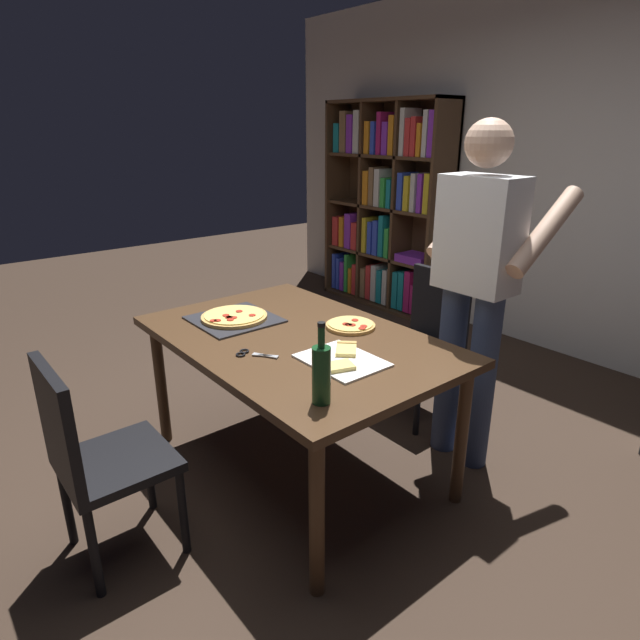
% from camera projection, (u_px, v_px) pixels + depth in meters
% --- Properties ---
extents(ground_plane, '(12.00, 12.00, 0.00)m').
position_uv_depth(ground_plane, '(298.00, 466.00, 2.85)').
color(ground_plane, '#38281E').
extents(back_wall, '(6.40, 0.10, 2.80)m').
position_uv_depth(back_wall, '(578.00, 171.00, 3.91)').
color(back_wall, silver).
rests_on(back_wall, ground_plane).
extents(dining_table, '(1.55, 1.02, 0.75)m').
position_uv_depth(dining_table, '(296.00, 350.00, 2.62)').
color(dining_table, '#4C331E').
rests_on(dining_table, ground_plane).
extents(chair_near_camera, '(0.42, 0.42, 0.90)m').
position_uv_depth(chair_near_camera, '(93.00, 452.00, 2.08)').
color(chair_near_camera, black).
rests_on(chair_near_camera, ground_plane).
extents(chair_far_side, '(0.42, 0.42, 0.90)m').
position_uv_depth(chair_far_side, '(427.00, 334.00, 3.27)').
color(chair_far_side, black).
rests_on(chair_far_side, ground_plane).
extents(bookshelf, '(1.40, 0.35, 1.95)m').
position_uv_depth(bookshelf, '(387.00, 210.00, 5.17)').
color(bookshelf, '#513823').
rests_on(bookshelf, ground_plane).
extents(person_serving_pizza, '(0.55, 0.54, 1.75)m').
position_uv_depth(person_serving_pizza, '(477.00, 280.00, 2.64)').
color(person_serving_pizza, '#38476B').
rests_on(person_serving_pizza, ground_plane).
extents(pepperoni_pizza_on_tray, '(0.41, 0.41, 0.04)m').
position_uv_depth(pepperoni_pizza_on_tray, '(234.00, 317.00, 2.80)').
color(pepperoni_pizza_on_tray, '#2D2D33').
rests_on(pepperoni_pizza_on_tray, dining_table).
extents(pizza_slices_on_towel, '(0.36, 0.32, 0.03)m').
position_uv_depth(pizza_slices_on_towel, '(341.00, 359.00, 2.31)').
color(pizza_slices_on_towel, white).
rests_on(pizza_slices_on_towel, dining_table).
extents(wine_bottle, '(0.07, 0.07, 0.32)m').
position_uv_depth(wine_bottle, '(321.00, 373.00, 1.93)').
color(wine_bottle, '#194723').
rests_on(wine_bottle, dining_table).
extents(kitchen_scissors, '(0.19, 0.15, 0.01)m').
position_uv_depth(kitchen_scissors, '(251.00, 354.00, 2.38)').
color(kitchen_scissors, silver).
rests_on(kitchen_scissors, dining_table).
extents(second_pizza_plain, '(0.25, 0.25, 0.03)m').
position_uv_depth(second_pizza_plain, '(351.00, 325.00, 2.70)').
color(second_pizza_plain, tan).
rests_on(second_pizza_plain, dining_table).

